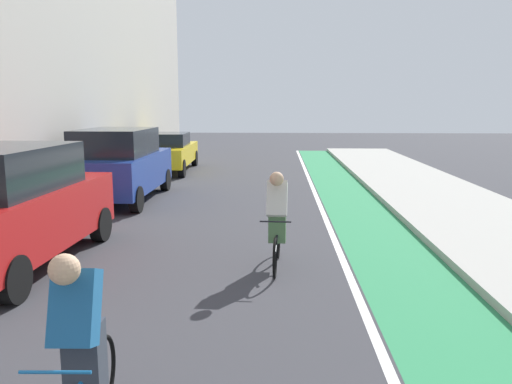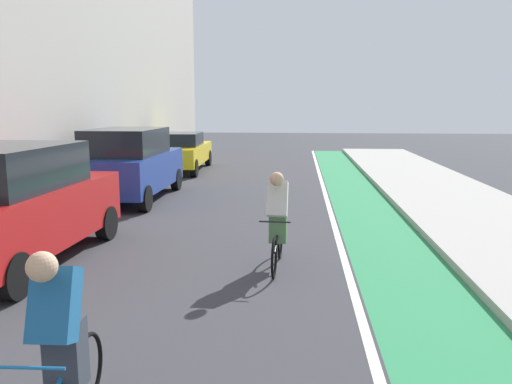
{
  "view_description": "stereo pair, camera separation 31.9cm",
  "coord_description": "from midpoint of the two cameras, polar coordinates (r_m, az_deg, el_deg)",
  "views": [
    {
      "loc": [
        1.29,
        3.36,
        2.62
      ],
      "look_at": [
        0.96,
        11.19,
        1.28
      ],
      "focal_mm": 35.92,
      "sensor_mm": 36.0,
      "label": 1
    },
    {
      "loc": [
        1.61,
        3.38,
        2.62
      ],
      "look_at": [
        0.96,
        11.19,
        1.28
      ],
      "focal_mm": 35.92,
      "sensor_mm": 36.0,
      "label": 2
    }
  ],
  "objects": [
    {
      "name": "parked_suv_red",
      "position": [
        9.23,
        -24.59,
        -1.19
      ],
      "size": [
        2.09,
        4.33,
        1.98
      ],
      "color": "red",
      "rests_on": "ground"
    },
    {
      "name": "sidewalk_right",
      "position": [
        13.12,
        24.12,
        -2.37
      ],
      "size": [
        3.4,
        34.97,
        0.14
      ],
      "primitive_type": "cube",
      "color": "#A8A59E",
      "rests_on": "ground"
    },
    {
      "name": "parked_sedan_yellow_cab",
      "position": [
        20.68,
        -7.87,
        4.52
      ],
      "size": [
        1.98,
        4.85,
        1.53
      ],
      "color": "yellow",
      "rests_on": "ground"
    },
    {
      "name": "lane_divider_stripe",
      "position": [
        12.43,
        9.13,
        -2.59
      ],
      "size": [
        0.12,
        34.97,
        0.0
      ],
      "primitive_type": "cube",
      "color": "white",
      "rests_on": "ground"
    },
    {
      "name": "bike_lane_paint",
      "position": [
        12.53,
        13.24,
        -2.63
      ],
      "size": [
        1.6,
        34.97,
        0.0
      ],
      "primitive_type": "cube",
      "color": "#2D8451",
      "rests_on": "ground"
    },
    {
      "name": "cyclist_mid",
      "position": [
        4.28,
        -18.96,
        -15.92
      ],
      "size": [
        0.48,
        1.7,
        1.61
      ],
      "color": "black",
      "rests_on": "ground"
    },
    {
      "name": "parked_suv_blue",
      "position": [
        14.57,
        -13.32,
        3.12
      ],
      "size": [
        2.02,
        4.44,
        1.98
      ],
      "color": "navy",
      "rests_on": "ground"
    },
    {
      "name": "cyclist_trailing",
      "position": [
        8.24,
        3.53,
        -2.76
      ],
      "size": [
        0.48,
        1.68,
        1.6
      ],
      "color": "black",
      "rests_on": "ground"
    },
    {
      "name": "ground_plane",
      "position": [
        10.54,
        -3.28,
        -4.71
      ],
      "size": [
        76.92,
        76.92,
        0.0
      ],
      "primitive_type": "plane",
      "color": "#38383D"
    }
  ]
}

